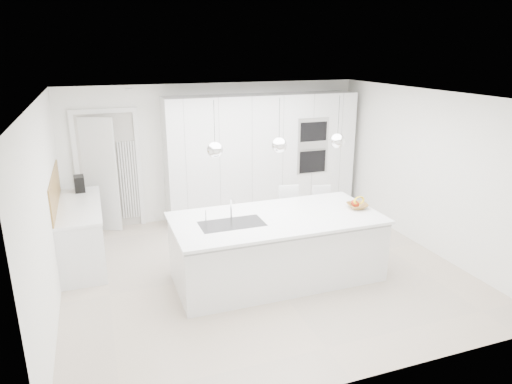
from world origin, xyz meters
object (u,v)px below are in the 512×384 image
object	(u,v)px
espresso_machine	(79,184)
bar_stool_left	(291,219)
bar_stool_right	(324,216)
island_base	(277,250)
fruit_bowl	(357,206)

from	to	relation	value
espresso_machine	bar_stool_left	xyz separation A→B (m)	(3.11, -1.34, -0.52)
bar_stool_left	bar_stool_right	distance (m)	0.58
island_base	espresso_machine	xyz separation A→B (m)	(-2.53, 2.18, 0.60)
fruit_bowl	espresso_machine	xyz separation A→B (m)	(-3.75, 2.21, 0.09)
bar_stool_left	bar_stool_right	xyz separation A→B (m)	(0.58, -0.01, -0.03)
island_base	fruit_bowl	size ratio (longest dim) A/B	9.68
fruit_bowl	bar_stool_left	xyz separation A→B (m)	(-0.64, 0.87, -0.43)
fruit_bowl	bar_stool_left	bearing A→B (deg)	126.29
fruit_bowl	bar_stool_left	distance (m)	1.16
bar_stool_right	island_base	bearing A→B (deg)	-135.53
espresso_machine	bar_stool_right	size ratio (longest dim) A/B	0.27
island_base	fruit_bowl	distance (m)	1.32
espresso_machine	bar_stool_left	world-z (taller)	espresso_machine
espresso_machine	bar_stool_right	world-z (taller)	espresso_machine
bar_stool_left	fruit_bowl	bearing A→B (deg)	-47.42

